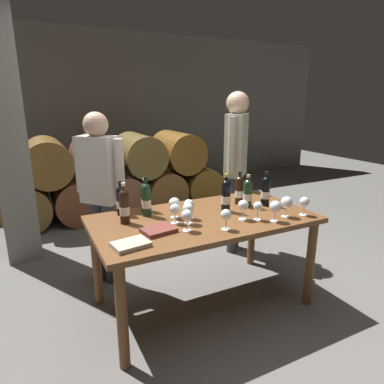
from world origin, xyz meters
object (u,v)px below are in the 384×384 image
(dining_table, at_px, (203,228))
(wine_bottle_5, at_px, (239,190))
(wine_glass_3, at_px, (174,204))
(wine_glass_4, at_px, (275,207))
(wine_bottle_2, at_px, (265,191))
(sommelier_presenting, at_px, (236,158))
(wine_glass_9, at_px, (243,206))
(wine_glass_0, at_px, (188,209))
(wine_bottle_6, at_px, (124,206))
(wine_bottle_3, at_px, (121,200))
(wine_glass_10, at_px, (175,210))
(wine_bottle_7, at_px, (226,195))
(wine_glass_2, at_px, (226,215))
(wine_bottle_4, at_px, (248,193))
(wine_bottle_1, at_px, (145,197))
(wine_glass_6, at_px, (287,203))
(wine_glass_7, at_px, (304,202))
(wine_glass_8, at_px, (187,216))
(wine_bottle_0, at_px, (146,199))
(wine_glass_1, at_px, (189,205))
(tasting_notebook, at_px, (159,230))
(wine_glass_5, at_px, (258,207))
(taster_seated_left, at_px, (100,185))
(leather_ledger, at_px, (131,244))

(dining_table, height_order, wine_bottle_5, wine_bottle_5)
(wine_glass_3, height_order, wine_glass_4, same)
(wine_glass_4, bearing_deg, wine_bottle_2, 62.01)
(wine_glass_3, distance_m, sommelier_presenting, 1.21)
(wine_glass_4, distance_m, wine_glass_9, 0.23)
(wine_glass_0, bearing_deg, wine_bottle_6, 151.44)
(wine_bottle_3, bearing_deg, wine_glass_10, -50.65)
(wine_glass_3, distance_m, wine_glass_4, 0.75)
(wine_bottle_3, relative_size, sommelier_presenting, 0.16)
(wine_bottle_5, xyz_separation_m, wine_glass_4, (-0.01, -0.48, -0.01))
(dining_table, height_order, wine_bottle_7, wine_bottle_7)
(dining_table, bearing_deg, wine_glass_2, -87.69)
(wine_bottle_4, xyz_separation_m, wine_bottle_5, (-0.01, 0.11, 0.00))
(wine_bottle_1, xyz_separation_m, wine_bottle_3, (-0.20, -0.00, -0.00))
(wine_glass_6, height_order, wine_glass_7, wine_glass_6)
(wine_bottle_3, distance_m, wine_bottle_4, 1.04)
(wine_glass_0, distance_m, wine_glass_3, 0.17)
(wine_glass_10, bearing_deg, wine_glass_9, -17.71)
(wine_bottle_2, height_order, wine_bottle_5, wine_bottle_2)
(wine_bottle_3, xyz_separation_m, wine_glass_8, (0.31, -0.53, -0.01))
(wine_bottle_5, bearing_deg, wine_bottle_0, 175.23)
(wine_bottle_1, relative_size, wine_glass_1, 1.79)
(wine_glass_7, distance_m, tasting_notebook, 1.16)
(sommelier_presenting, bearing_deg, tasting_notebook, -143.93)
(wine_glass_4, bearing_deg, wine_glass_10, 156.40)
(dining_table, distance_m, wine_bottle_7, 0.32)
(dining_table, xyz_separation_m, wine_glass_8, (-0.24, -0.20, 0.20))
(wine_glass_1, xyz_separation_m, wine_glass_9, (0.35, -0.20, 0.00))
(wine_glass_5, height_order, wine_glass_7, wine_glass_7)
(wine_bottle_0, distance_m, wine_glass_0, 0.37)
(wine_bottle_7, relative_size, wine_glass_6, 1.92)
(wine_bottle_6, bearing_deg, taster_seated_left, 95.03)
(wine_glass_6, bearing_deg, wine_bottle_3, 151.15)
(wine_glass_3, bearing_deg, wine_bottle_6, 171.45)
(wine_glass_0, relative_size, taster_seated_left, 0.10)
(wine_glass_2, bearing_deg, leather_ledger, 177.40)
(wine_bottle_0, bearing_deg, tasting_notebook, -96.17)
(wine_bottle_0, bearing_deg, wine_glass_10, -63.17)
(wine_bottle_6, distance_m, wine_glass_8, 0.48)
(wine_glass_2, bearing_deg, wine_bottle_4, 38.89)
(wine_glass_9, bearing_deg, wine_glass_4, -36.66)
(wine_glass_6, xyz_separation_m, wine_glass_7, (0.15, -0.03, -0.01))
(wine_bottle_2, height_order, wine_bottle_4, wine_bottle_2)
(wine_bottle_4, xyz_separation_m, wine_glass_0, (-0.62, -0.13, -0.01))
(wine_glass_8, distance_m, wine_glass_10, 0.17)
(wine_glass_5, distance_m, taster_seated_left, 1.36)
(wine_bottle_6, distance_m, taster_seated_left, 0.58)
(wine_glass_3, distance_m, tasting_notebook, 0.32)
(wine_bottle_6, height_order, wine_glass_3, wine_bottle_6)
(wine_glass_8, bearing_deg, wine_glass_0, 60.56)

